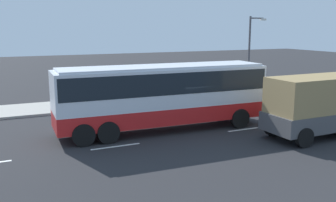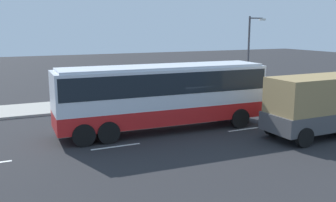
# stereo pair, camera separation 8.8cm
# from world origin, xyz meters

# --- Properties ---
(ground_plane) EXTENTS (120.00, 120.00, 0.00)m
(ground_plane) POSITION_xyz_m (0.00, 0.00, 0.00)
(ground_plane) COLOR #28282B
(sidewalk_curb) EXTENTS (80.00, 4.00, 0.15)m
(sidewalk_curb) POSITION_xyz_m (0.00, 8.36, 0.07)
(sidewalk_curb) COLOR #A8A399
(sidewalk_curb) RESTS_ON ground_plane
(lane_centreline) EXTENTS (30.23, 0.16, 0.01)m
(lane_centreline) POSITION_xyz_m (-2.33, -1.62, 0.00)
(lane_centreline) COLOR white
(lane_centreline) RESTS_ON ground_plane
(coach_bus) EXTENTS (11.58, 3.03, 3.56)m
(coach_bus) POSITION_xyz_m (-1.94, 0.11, 2.20)
(coach_bus) COLOR red
(coach_bus) RESTS_ON ground_plane
(cargo_truck) EXTENTS (8.38, 2.60, 3.13)m
(cargo_truck) POSITION_xyz_m (5.95, -4.28, 1.70)
(cargo_truck) COLOR navy
(cargo_truck) RESTS_ON ground_plane
(pedestrian_near_curb) EXTENTS (0.32, 0.32, 1.76)m
(pedestrian_near_curb) POSITION_xyz_m (-3.70, 6.77, 1.17)
(pedestrian_near_curb) COLOR black
(pedestrian_near_curb) RESTS_ON sidewalk_curb
(pedestrian_at_crossing) EXTENTS (0.32, 0.32, 1.59)m
(pedestrian_at_crossing) POSITION_xyz_m (5.84, 8.23, 1.06)
(pedestrian_at_crossing) COLOR black
(pedestrian_at_crossing) RESTS_ON sidewalk_curb
(street_lamp) EXTENTS (1.57, 0.24, 6.27)m
(street_lamp) POSITION_xyz_m (8.84, 6.96, 3.76)
(street_lamp) COLOR #47474C
(street_lamp) RESTS_ON sidewalk_curb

